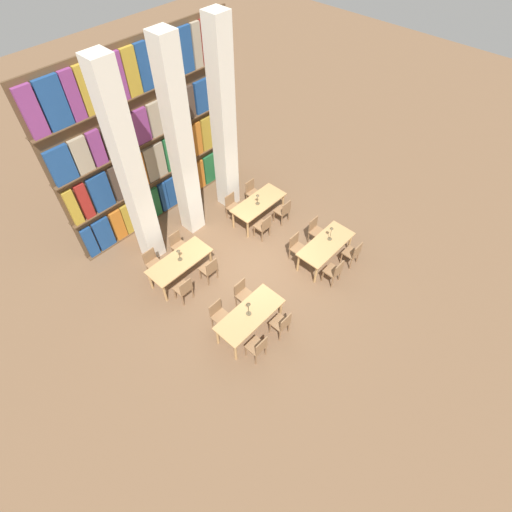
# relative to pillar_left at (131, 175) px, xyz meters

# --- Properties ---
(ground_plane) EXTENTS (40.00, 40.00, 0.00)m
(ground_plane) POSITION_rel_pillar_left_xyz_m (1.63, -2.69, -3.00)
(ground_plane) COLOR brown
(bookshelf_bank) EXTENTS (6.35, 0.35, 5.50)m
(bookshelf_bank) POSITION_rel_pillar_left_xyz_m (1.64, 1.29, -0.33)
(bookshelf_bank) COLOR brown
(bookshelf_bank) RESTS_ON ground_plane
(pillar_left) EXTENTS (0.54, 0.54, 6.00)m
(pillar_left) POSITION_rel_pillar_left_xyz_m (0.00, 0.00, 0.00)
(pillar_left) COLOR silver
(pillar_left) RESTS_ON ground_plane
(pillar_center) EXTENTS (0.54, 0.54, 6.00)m
(pillar_center) POSITION_rel_pillar_left_xyz_m (1.63, 0.00, 0.00)
(pillar_center) COLOR silver
(pillar_center) RESTS_ON ground_plane
(pillar_right) EXTENTS (0.54, 0.54, 6.00)m
(pillar_right) POSITION_rel_pillar_left_xyz_m (3.27, 0.00, 0.00)
(pillar_right) COLOR silver
(pillar_right) RESTS_ON ground_plane
(reading_table_0) EXTENTS (1.88, 0.80, 0.74)m
(reading_table_0) POSITION_rel_pillar_left_xyz_m (0.06, -4.06, -2.35)
(reading_table_0) COLOR tan
(reading_table_0) RESTS_ON ground_plane
(chair_0) EXTENTS (0.42, 0.40, 0.90)m
(chair_0) POSITION_rel_pillar_left_xyz_m (-0.38, -4.74, -2.51)
(chair_0) COLOR olive
(chair_0) RESTS_ON ground_plane
(chair_1) EXTENTS (0.42, 0.40, 0.90)m
(chair_1) POSITION_rel_pillar_left_xyz_m (-0.38, -3.37, -2.51)
(chair_1) COLOR olive
(chair_1) RESTS_ON ground_plane
(chair_2) EXTENTS (0.42, 0.40, 0.90)m
(chair_2) POSITION_rel_pillar_left_xyz_m (0.53, -4.74, -2.51)
(chair_2) COLOR olive
(chair_2) RESTS_ON ground_plane
(chair_3) EXTENTS (0.42, 0.40, 0.90)m
(chair_3) POSITION_rel_pillar_left_xyz_m (0.53, -3.37, -2.51)
(chair_3) COLOR olive
(chair_3) RESTS_ON ground_plane
(desk_lamp_0) EXTENTS (0.14, 0.14, 0.49)m
(desk_lamp_0) POSITION_rel_pillar_left_xyz_m (0.05, -4.03, -1.93)
(desk_lamp_0) COLOR brown
(desk_lamp_0) RESTS_ON reading_table_0
(reading_table_1) EXTENTS (1.88, 0.80, 0.74)m
(reading_table_1) POSITION_rel_pillar_left_xyz_m (3.34, -4.04, -2.35)
(reading_table_1) COLOR tan
(reading_table_1) RESTS_ON ground_plane
(chair_4) EXTENTS (0.42, 0.40, 0.90)m
(chair_4) POSITION_rel_pillar_left_xyz_m (2.84, -4.73, -2.51)
(chair_4) COLOR olive
(chair_4) RESTS_ON ground_plane
(chair_5) EXTENTS (0.42, 0.40, 0.90)m
(chair_5) POSITION_rel_pillar_left_xyz_m (2.84, -3.35, -2.51)
(chair_5) COLOR olive
(chair_5) RESTS_ON ground_plane
(chair_6) EXTENTS (0.42, 0.40, 0.90)m
(chair_6) POSITION_rel_pillar_left_xyz_m (3.77, -4.73, -2.51)
(chair_6) COLOR olive
(chair_6) RESTS_ON ground_plane
(chair_7) EXTENTS (0.42, 0.40, 0.90)m
(chair_7) POSITION_rel_pillar_left_xyz_m (3.77, -3.35, -2.51)
(chair_7) COLOR olive
(chair_7) RESTS_ON ground_plane
(desk_lamp_1) EXTENTS (0.14, 0.14, 0.50)m
(desk_lamp_1) POSITION_rel_pillar_left_xyz_m (3.55, -4.00, -1.92)
(desk_lamp_1) COLOR brown
(desk_lamp_1) RESTS_ON reading_table_1
(reading_table_2) EXTENTS (1.88, 0.80, 0.74)m
(reading_table_2) POSITION_rel_pillar_left_xyz_m (-0.00, -1.39, -2.35)
(reading_table_2) COLOR tan
(reading_table_2) RESTS_ON ground_plane
(chair_8) EXTENTS (0.42, 0.40, 0.90)m
(chair_8) POSITION_rel_pillar_left_xyz_m (-0.46, -2.07, -2.51)
(chair_8) COLOR olive
(chair_8) RESTS_ON ground_plane
(chair_9) EXTENTS (0.42, 0.40, 0.90)m
(chair_9) POSITION_rel_pillar_left_xyz_m (-0.46, -0.70, -2.51)
(chair_9) COLOR olive
(chair_9) RESTS_ON ground_plane
(chair_10) EXTENTS (0.42, 0.40, 0.90)m
(chair_10) POSITION_rel_pillar_left_xyz_m (0.48, -2.07, -2.51)
(chair_10) COLOR olive
(chair_10) RESTS_ON ground_plane
(chair_11) EXTENTS (0.42, 0.40, 0.90)m
(chair_11) POSITION_rel_pillar_left_xyz_m (0.48, -0.70, -2.51)
(chair_11) COLOR olive
(chair_11) RESTS_ON ground_plane
(desk_lamp_2) EXTENTS (0.14, 0.14, 0.42)m
(desk_lamp_2) POSITION_rel_pillar_left_xyz_m (0.04, -1.37, -1.98)
(desk_lamp_2) COLOR brown
(desk_lamp_2) RESTS_ON reading_table_2
(reading_table_3) EXTENTS (1.88, 0.80, 0.74)m
(reading_table_3) POSITION_rel_pillar_left_xyz_m (3.33, -1.36, -2.35)
(reading_table_3) COLOR tan
(reading_table_3) RESTS_ON ground_plane
(chair_12) EXTENTS (0.42, 0.40, 0.90)m
(chair_12) POSITION_rel_pillar_left_xyz_m (2.81, -2.05, -2.51)
(chair_12) COLOR olive
(chair_12) RESTS_ON ground_plane
(chair_13) EXTENTS (0.42, 0.40, 0.90)m
(chair_13) POSITION_rel_pillar_left_xyz_m (2.81, -0.68, -2.51)
(chair_13) COLOR olive
(chair_13) RESTS_ON ground_plane
(chair_14) EXTENTS (0.42, 0.40, 0.90)m
(chair_14) POSITION_rel_pillar_left_xyz_m (3.77, -2.05, -2.51)
(chair_14) COLOR olive
(chair_14) RESTS_ON ground_plane
(chair_15) EXTENTS (0.42, 0.40, 0.90)m
(chair_15) POSITION_rel_pillar_left_xyz_m (3.77, -0.68, -2.51)
(chair_15) COLOR olive
(chair_15) RESTS_ON ground_plane
(desk_lamp_3) EXTENTS (0.14, 0.14, 0.40)m
(desk_lamp_3) POSITION_rel_pillar_left_xyz_m (3.25, -1.39, -2.00)
(desk_lamp_3) COLOR brown
(desk_lamp_3) RESTS_ON reading_table_3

